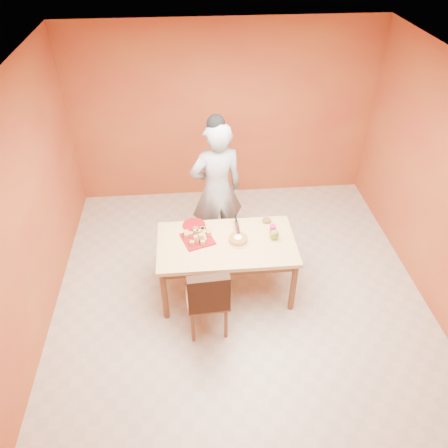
{
  "coord_description": "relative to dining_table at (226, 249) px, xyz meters",
  "views": [
    {
      "loc": [
        -0.53,
        -3.56,
        4.03
      ],
      "look_at": [
        -0.19,
        0.3,
        1.02
      ],
      "focal_mm": 35.0,
      "sensor_mm": 36.0,
      "label": 1
    }
  ],
  "objects": [
    {
      "name": "floor",
      "position": [
        0.16,
        -0.28,
        -0.67
      ],
      "size": [
        5.0,
        5.0,
        0.0
      ],
      "primitive_type": "plane",
      "color": "beige",
      "rests_on": "ground"
    },
    {
      "name": "ceiling",
      "position": [
        0.16,
        -0.28,
        2.03
      ],
      "size": [
        5.0,
        5.0,
        0.0
      ],
      "primitive_type": "plane",
      "rotation": [
        3.14,
        0.0,
        0.0
      ],
      "color": "white",
      "rests_on": "wall_back"
    },
    {
      "name": "wall_back",
      "position": [
        0.16,
        2.22,
        0.68
      ],
      "size": [
        4.5,
        0.0,
        4.5
      ],
      "primitive_type": "plane",
      "rotation": [
        1.57,
        0.0,
        0.0
      ],
      "color": "#B06228",
      "rests_on": "floor"
    },
    {
      "name": "wall_left",
      "position": [
        -2.09,
        -0.28,
        0.68
      ],
      "size": [
        0.0,
        5.0,
        5.0
      ],
      "primitive_type": "plane",
      "rotation": [
        1.57,
        0.0,
        1.57
      ],
      "color": "#B06228",
      "rests_on": "floor"
    },
    {
      "name": "dining_table",
      "position": [
        0.0,
        0.0,
        0.0
      ],
      "size": [
        1.6,
        0.9,
        0.76
      ],
      "color": "#ECC67B",
      "rests_on": "floor"
    },
    {
      "name": "dining_chair",
      "position": [
        -0.27,
        -0.59,
        -0.15
      ],
      "size": [
        0.48,
        0.55,
        0.99
      ],
      "rotation": [
        0.0,
        0.0,
        0.06
      ],
      "color": "brown",
      "rests_on": "floor"
    },
    {
      "name": "pastry_pile",
      "position": [
        -0.33,
        0.08,
        0.16
      ],
      "size": [
        0.3,
        0.3,
        0.1
      ],
      "primitive_type": null,
      "color": "tan",
      "rests_on": "pastry_platter"
    },
    {
      "name": "person",
      "position": [
        -0.05,
        0.83,
        0.28
      ],
      "size": [
        0.77,
        0.58,
        1.89
      ],
      "primitive_type": "imported",
      "rotation": [
        0.0,
        0.0,
        3.35
      ],
      "color": "#939396",
      "rests_on": "floor"
    },
    {
      "name": "pastry_platter",
      "position": [
        -0.33,
        0.08,
        0.1
      ],
      "size": [
        0.42,
        0.42,
        0.02
      ],
      "primitive_type": "cube",
      "rotation": [
        0.0,
        0.0,
        0.32
      ],
      "color": "maroon",
      "rests_on": "dining_table"
    },
    {
      "name": "red_dinner_plate",
      "position": [
        -0.36,
        0.35,
        0.1
      ],
      "size": [
        0.36,
        0.36,
        0.02
      ],
      "primitive_type": "cylinder",
      "rotation": [
        0.0,
        0.0,
        -0.37
      ],
      "color": "maroon",
      "rests_on": "dining_table"
    },
    {
      "name": "white_cake_plate",
      "position": [
        0.13,
        0.0,
        0.1
      ],
      "size": [
        0.32,
        0.32,
        0.01
      ],
      "primitive_type": "cylinder",
      "rotation": [
        0.0,
        0.0,
        0.29
      ],
      "color": "silver",
      "rests_on": "dining_table"
    },
    {
      "name": "sponge_cake",
      "position": [
        0.13,
        0.0,
        0.13
      ],
      "size": [
        0.23,
        0.23,
        0.05
      ],
      "primitive_type": "cylinder",
      "rotation": [
        0.0,
        0.0,
        0.02
      ],
      "color": "gold",
      "rests_on": "white_cake_plate"
    },
    {
      "name": "cake_server",
      "position": [
        0.14,
        0.18,
        0.16
      ],
      "size": [
        0.05,
        0.24,
        0.01
      ],
      "primitive_type": "cube",
      "rotation": [
        0.0,
        0.0,
        0.02
      ],
      "color": "silver",
      "rests_on": "sponge_cake"
    },
    {
      "name": "egg_ornament",
      "position": [
        0.56,
        0.01,
        0.16
      ],
      "size": [
        0.12,
        0.1,
        0.13
      ],
      "primitive_type": "ellipsoid",
      "rotation": [
        0.0,
        0.0,
        0.16
      ],
      "color": "olive",
      "rests_on": "dining_table"
    },
    {
      "name": "magenta_glass",
      "position": [
        0.56,
        0.13,
        0.15
      ],
      "size": [
        0.08,
        0.08,
        0.11
      ],
      "primitive_type": "cylinder",
      "rotation": [
        0.0,
        0.0,
        -0.12
      ],
      "color": "#BC1C5E",
      "rests_on": "dining_table"
    },
    {
      "name": "checker_tin",
      "position": [
        0.53,
        0.35,
        0.11
      ],
      "size": [
        0.13,
        0.13,
        0.03
      ],
      "primitive_type": "cylinder",
      "rotation": [
        0.0,
        0.0,
        0.21
      ],
      "color": "#3A2110",
      "rests_on": "dining_table"
    }
  ]
}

